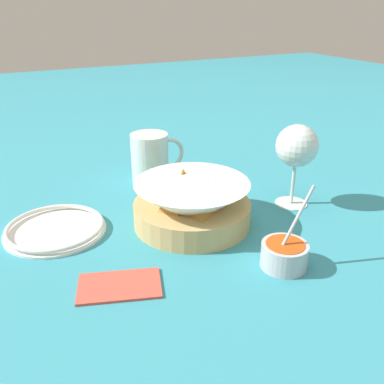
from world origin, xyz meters
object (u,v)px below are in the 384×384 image
side_plate (55,228)px  wine_glass (297,148)px  sauce_cup (284,254)px  food_basket (192,205)px  beer_mug (151,159)px

side_plate → wine_glass: bearing=-12.3°
sauce_cup → wine_glass: 0.24m
food_basket → beer_mug: (0.01, 0.22, 0.01)m
food_basket → wine_glass: 0.23m
sauce_cup → beer_mug: (-0.05, 0.41, 0.03)m
beer_mug → sauce_cup: bearing=-82.6°
side_plate → food_basket: bearing=-19.4°
food_basket → side_plate: 0.24m
wine_glass → beer_mug: size_ratio=1.31×
beer_mug → food_basket: bearing=-92.9°
beer_mug → side_plate: 0.28m
sauce_cup → beer_mug: size_ratio=1.03×
beer_mug → side_plate: size_ratio=0.71×
food_basket → beer_mug: beer_mug is taller
food_basket → wine_glass: (0.21, -0.02, 0.08)m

